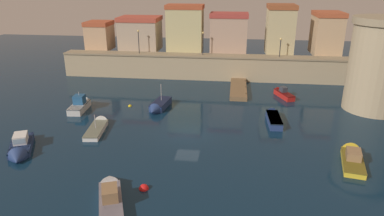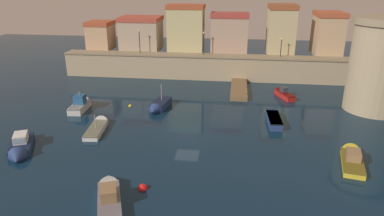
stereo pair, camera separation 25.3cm
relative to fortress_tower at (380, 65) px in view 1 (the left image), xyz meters
name	(u,v)px [view 1 (the left image)]	position (x,y,z in m)	size (l,w,h in m)	color
ground_plane	(187,134)	(-22.13, -10.42, -5.75)	(124.73, 124.73, 0.00)	#0C2338
quay_wall	(206,67)	(-22.13, 11.71, -3.77)	(46.86, 2.99, 3.94)	tan
old_town_backdrop	(216,32)	(-20.82, 15.54, 1.33)	(42.43, 6.17, 7.88)	tan
fortress_tower	(380,65)	(0.00, 0.00, 0.00)	(7.80, 7.80, 11.37)	tan
pier_dock	(238,89)	(-16.75, 5.62, -5.44)	(2.35, 9.51, 0.70)	brown
quay_lamp_0	(139,38)	(-33.09, 11.71, 0.66)	(0.32, 0.32, 3.76)	black
quay_lamp_1	(203,40)	(-22.61, 11.71, 0.60)	(0.32, 0.32, 3.65)	black
quay_lamp_2	(281,44)	(-10.54, 11.71, 0.18)	(0.32, 0.32, 2.94)	black
moored_boat_0	(81,104)	(-36.52, -4.35, -5.14)	(1.97, 5.25, 2.69)	silver
moored_boat_1	(110,195)	(-26.28, -22.72, -5.33)	(3.92, 6.93, 1.93)	white
moored_boat_2	(282,93)	(-10.71, 3.94, -5.29)	(2.94, 5.10, 1.60)	red
moored_boat_3	(159,106)	(-26.74, -3.41, -5.30)	(2.33, 5.39, 3.37)	navy
moored_boat_5	(273,117)	(-12.76, -5.46, -5.31)	(1.59, 5.83, 1.30)	navy
moored_boat_6	(99,126)	(-32.08, -9.93, -5.47)	(2.23, 6.26, 2.48)	white
moored_boat_7	(20,149)	(-37.31, -16.53, -5.33)	(4.23, 6.22, 1.99)	navy
moored_boat_8	(352,156)	(-6.44, -13.99, -5.36)	(2.89, 6.43, 1.84)	gold
mooring_buoy_0	(144,189)	(-24.14, -21.06, -5.75)	(0.78, 0.78, 0.78)	red
mooring_buoy_1	(130,106)	(-30.67, -2.76, -5.75)	(0.46, 0.46, 0.46)	yellow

